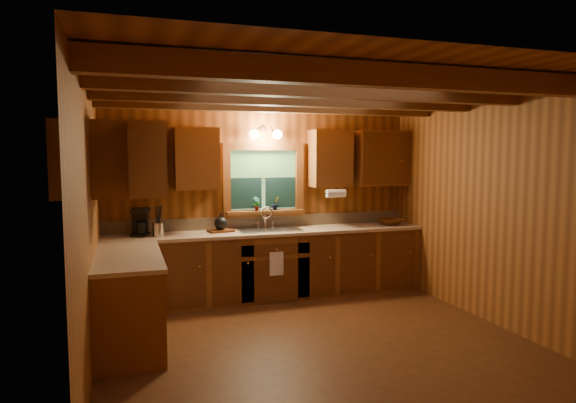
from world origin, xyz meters
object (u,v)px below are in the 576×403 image
at_px(coffee_maker, 140,222).
at_px(wicker_basket, 390,222).
at_px(sink, 269,233).
at_px(cutting_board, 221,231).

distance_m(coffee_maker, wicker_basket, 3.40).
xyz_separation_m(coffee_maker, wicker_basket, (3.39, -0.12, -0.12)).
bearing_deg(sink, wicker_basket, -1.61).
xyz_separation_m(sink, cutting_board, (-0.63, 0.05, 0.06)).
relative_size(sink, cutting_board, 2.67).
bearing_deg(cutting_board, wicker_basket, -15.06).
height_order(coffee_maker, cutting_board, coffee_maker).
height_order(cutting_board, wicker_basket, wicker_basket).
bearing_deg(wicker_basket, sink, 178.39).
relative_size(sink, coffee_maker, 2.41).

